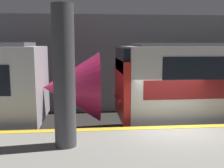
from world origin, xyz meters
TOP-DOWN VIEW (x-y plane):
  - ground_plane at (0.00, 0.00)m, footprint 120.00×120.00m
  - platform at (0.00, -1.97)m, footprint 40.00×3.94m
  - station_rear_barrier at (0.00, 5.99)m, footprint 50.00×0.15m
  - support_pillar_near at (-3.44, -1.40)m, footprint 0.57×0.57m

SIDE VIEW (x-z plane):
  - ground_plane at x=0.00m, z-range 0.00..0.00m
  - platform at x=0.00m, z-range 0.00..1.01m
  - station_rear_barrier at x=0.00m, z-range 0.00..5.27m
  - support_pillar_near at x=-3.44m, z-range 1.01..4.74m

